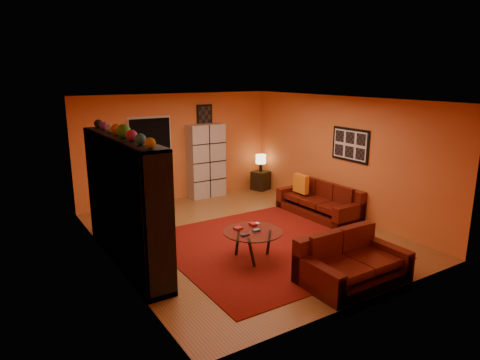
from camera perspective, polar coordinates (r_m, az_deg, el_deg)
floor at (r=8.39m, az=0.43°, el=-7.32°), size 6.00×6.00×0.00m
ceiling at (r=7.83m, az=0.46°, el=10.69°), size 6.00×6.00×0.00m
wall_back at (r=10.62m, az=-8.33°, el=4.35°), size 6.00×0.00×6.00m
wall_front at (r=5.81m, az=16.65°, el=-4.17°), size 6.00×0.00×6.00m
wall_left at (r=7.03m, az=-17.00°, el=-1.06°), size 0.00×6.00×6.00m
wall_right at (r=9.57m, az=13.18°, el=3.07°), size 0.00×6.00×6.00m
rug at (r=7.91m, az=3.81°, el=-8.69°), size 3.60×3.60×0.01m
doorway at (r=10.37m, az=-11.72°, el=2.40°), size 0.95×0.10×2.04m
wall_art_right at (r=9.30m, az=14.50°, el=4.57°), size 0.03×1.00×0.70m
wall_art_back at (r=10.83m, az=-4.76°, el=8.63°), size 0.42×0.03×0.52m
entertainment_unit at (r=7.15m, az=-15.12°, el=-2.75°), size 0.45×3.00×2.10m
tv at (r=7.26m, az=-14.93°, el=-2.93°), size 0.96×0.13×0.55m
sofa at (r=9.65m, az=10.74°, el=-2.91°), size 0.86×1.99×0.85m
loveseat at (r=6.78m, az=14.34°, el=-10.56°), size 1.60×0.96×0.85m
throw_pillow at (r=9.79m, az=8.12°, el=-0.47°), size 0.12×0.42×0.42m
coffee_table at (r=7.19m, az=1.71°, el=-7.18°), size 1.00×1.00×0.50m
storage_cabinet at (r=10.80m, az=-4.54°, el=2.56°), size 0.93×0.42×1.84m
bowl_chair at (r=8.95m, az=-10.95°, el=-4.08°), size 0.72×0.72×0.59m
side_table at (r=11.56m, az=2.76°, el=-0.06°), size 0.50×0.50×0.50m
table_lamp at (r=11.43m, az=2.80°, el=2.73°), size 0.27×0.27×0.46m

